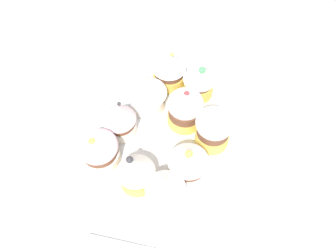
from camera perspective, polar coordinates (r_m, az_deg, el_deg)
ground_plane at (r=62.86cm, az=0.00°, el=-2.78°), size 180.00×180.00×3.00cm
baking_tray at (r=61.04cm, az=0.00°, el=-1.81°), size 31.71×25.06×1.20cm
cupcake_0 at (r=52.32cm, az=-0.38°, el=-10.04°), size 5.93×5.93×6.96cm
cupcake_1 at (r=54.23cm, az=3.23°, el=-5.78°), size 6.18×6.18×7.35cm
cupcake_2 at (r=57.04cm, az=7.19°, el=-0.35°), size 5.96×5.96×7.69cm
cupcake_3 at (r=53.61cm, az=-5.06°, el=-7.11°), size 5.75×5.75×7.35cm
cupcake_4 at (r=59.16cm, az=2.73°, el=2.69°), size 5.90×5.90×7.46cm
cupcake_5 at (r=62.93cm, az=4.95°, el=7.28°), size 5.64×5.64×7.49cm
cupcake_6 at (r=56.67cm, az=-10.77°, el=-3.84°), size 6.20×6.20×6.31cm
cupcake_7 at (r=58.23cm, az=-7.72°, el=1.29°), size 5.54×5.54×7.82cm
cupcake_8 at (r=60.94cm, az=-3.35°, el=5.37°), size 6.79×6.79×7.28cm
cupcake_9 at (r=64.42cm, az=0.20°, el=9.04°), size 5.94×5.94×7.44cm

